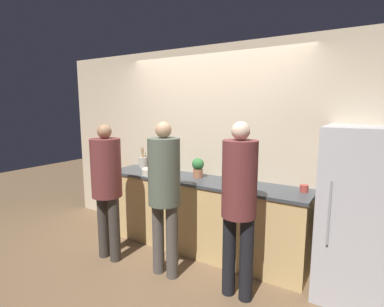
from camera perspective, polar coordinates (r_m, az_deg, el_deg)
ground_plane at (r=3.84m, az=-1.14°, el=-19.59°), size 14.00×14.00×0.00m
wall_back at (r=3.96m, az=3.80°, el=1.15°), size 5.20×0.06×2.60m
counter at (r=3.91m, az=1.62°, el=-11.49°), size 2.71×0.61×0.94m
refrigerator at (r=3.27m, az=28.69°, el=-10.13°), size 0.63×0.69×1.66m
person_left at (r=3.67m, az=-15.95°, el=-4.98°), size 0.35×0.35×1.63m
person_center at (r=3.19m, az=-5.31°, el=-6.31°), size 0.34×0.34×1.68m
person_right at (r=2.84m, az=8.95°, el=-8.25°), size 0.33×0.33×1.71m
fruit_bowl at (r=4.04m, az=-7.70°, el=-3.37°), size 0.27×0.27×0.12m
utensil_crock at (r=4.54m, az=-9.33°, el=-1.58°), size 0.12×0.12×0.30m
bottle_amber at (r=3.53m, az=9.52°, el=-4.72°), size 0.07×0.07×0.19m
bottle_green at (r=3.94m, az=-5.14°, el=-3.14°), size 0.08×0.08×0.20m
cup_red at (r=3.42m, az=20.57°, el=-6.24°), size 0.09×0.09×0.08m
potted_plant at (r=3.82m, az=1.14°, el=-2.57°), size 0.15×0.15×0.25m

